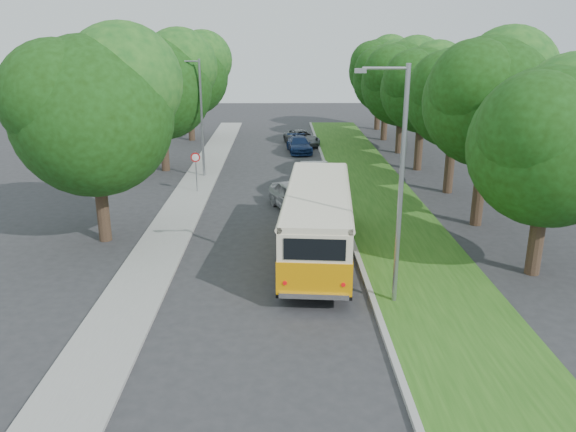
{
  "coord_description": "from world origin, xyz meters",
  "views": [
    {
      "loc": [
        0.43,
        -19.94,
        8.72
      ],
      "look_at": [
        0.73,
        2.77,
        1.5
      ],
      "focal_mm": 35.0,
      "sensor_mm": 36.0,
      "label": 1
    }
  ],
  "objects_px": {
    "lamppost_far": "(200,114)",
    "vintage_bus": "(318,223)",
    "car_silver": "(295,197)",
    "car_white": "(315,176)",
    "car_blue": "(299,145)",
    "lamppost_near": "(398,180)",
    "car_grey": "(302,138)"
  },
  "relations": [
    {
      "from": "car_silver",
      "to": "car_blue",
      "type": "xyz_separation_m",
      "value": [
        0.72,
        15.92,
        -0.14
      ]
    },
    {
      "from": "lamppost_near",
      "to": "vintage_bus",
      "type": "distance_m",
      "value": 5.65
    },
    {
      "from": "lamppost_near",
      "to": "lamppost_far",
      "type": "height_order",
      "value": "lamppost_near"
    },
    {
      "from": "lamppost_far",
      "to": "car_grey",
      "type": "distance_m",
      "value": 13.91
    },
    {
      "from": "lamppost_near",
      "to": "car_silver",
      "type": "bearing_deg",
      "value": 105.55
    },
    {
      "from": "lamppost_far",
      "to": "car_silver",
      "type": "bearing_deg",
      "value": -52.3
    },
    {
      "from": "car_blue",
      "to": "car_grey",
      "type": "relative_size",
      "value": 0.95
    },
    {
      "from": "car_silver",
      "to": "lamppost_far",
      "type": "bearing_deg",
      "value": 107.96
    },
    {
      "from": "car_silver",
      "to": "car_blue",
      "type": "bearing_deg",
      "value": 67.66
    },
    {
      "from": "lamppost_near",
      "to": "car_silver",
      "type": "relative_size",
      "value": 1.8
    },
    {
      "from": "lamppost_near",
      "to": "car_white",
      "type": "height_order",
      "value": "lamppost_near"
    },
    {
      "from": "vintage_bus",
      "to": "car_grey",
      "type": "bearing_deg",
      "value": 94.28
    },
    {
      "from": "vintage_bus",
      "to": "car_silver",
      "type": "bearing_deg",
      "value": 101.51
    },
    {
      "from": "lamppost_far",
      "to": "car_silver",
      "type": "relative_size",
      "value": 1.69
    },
    {
      "from": "vintage_bus",
      "to": "car_white",
      "type": "distance_m",
      "value": 11.22
    },
    {
      "from": "car_grey",
      "to": "car_blue",
      "type": "bearing_deg",
      "value": -113.89
    },
    {
      "from": "car_silver",
      "to": "car_white",
      "type": "bearing_deg",
      "value": 53.94
    },
    {
      "from": "car_white",
      "to": "car_blue",
      "type": "height_order",
      "value": "car_white"
    },
    {
      "from": "car_silver",
      "to": "car_grey",
      "type": "height_order",
      "value": "car_silver"
    },
    {
      "from": "vintage_bus",
      "to": "car_blue",
      "type": "distance_m",
      "value": 22.54
    },
    {
      "from": "car_silver",
      "to": "car_white",
      "type": "distance_m",
      "value": 4.77
    },
    {
      "from": "lamppost_far",
      "to": "vintage_bus",
      "type": "xyz_separation_m",
      "value": [
        6.63,
        -14.2,
        -2.61
      ]
    },
    {
      "from": "lamppost_far",
      "to": "car_silver",
      "type": "xyz_separation_m",
      "value": [
        5.87,
        -7.6,
        -3.36
      ]
    },
    {
      "from": "car_blue",
      "to": "vintage_bus",
      "type": "bearing_deg",
      "value": -95.67
    },
    {
      "from": "car_grey",
      "to": "lamppost_near",
      "type": "bearing_deg",
      "value": -104.22
    },
    {
      "from": "vintage_bus",
      "to": "car_white",
      "type": "height_order",
      "value": "vintage_bus"
    },
    {
      "from": "lamppost_far",
      "to": "car_blue",
      "type": "distance_m",
      "value": 11.18
    },
    {
      "from": "vintage_bus",
      "to": "car_blue",
      "type": "bearing_deg",
      "value": 95.04
    },
    {
      "from": "car_silver",
      "to": "car_blue",
      "type": "relative_size",
      "value": 1.04
    },
    {
      "from": "car_white",
      "to": "vintage_bus",
      "type": "bearing_deg",
      "value": -96.89
    },
    {
      "from": "lamppost_far",
      "to": "vintage_bus",
      "type": "distance_m",
      "value": 15.88
    },
    {
      "from": "car_silver",
      "to": "car_white",
      "type": "relative_size",
      "value": 0.96
    }
  ]
}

